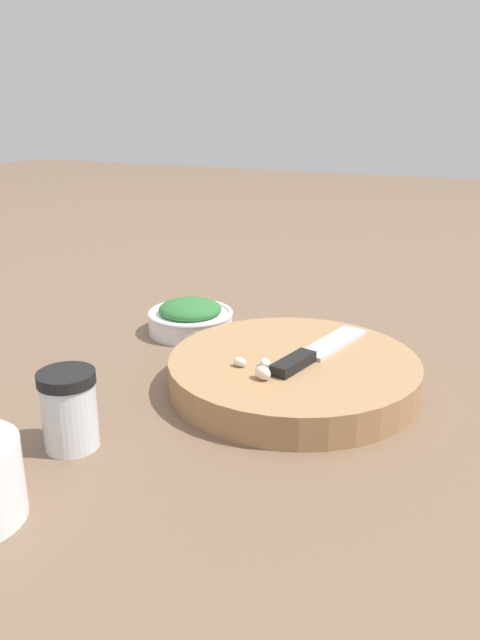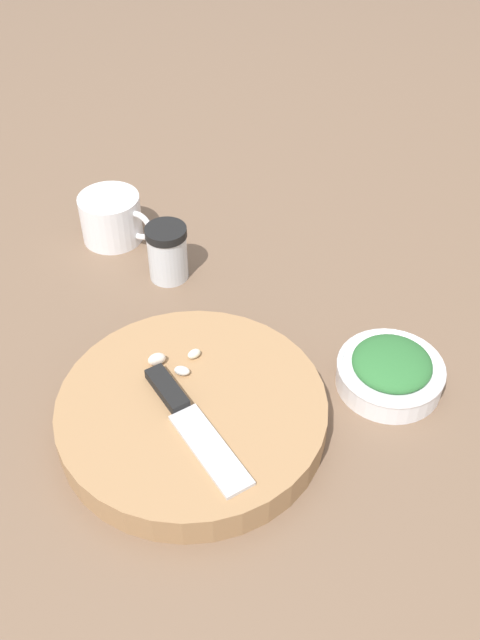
{
  "view_description": "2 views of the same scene",
  "coord_description": "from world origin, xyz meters",
  "px_view_note": "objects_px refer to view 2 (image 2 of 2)",
  "views": [
    {
      "loc": [
        -0.61,
        -0.34,
        0.33
      ],
      "look_at": [
        0.02,
        -0.05,
        0.09
      ],
      "focal_mm": 35.0,
      "sensor_mm": 36.0,
      "label": 1
    },
    {
      "loc": [
        0.46,
        -0.43,
        0.65
      ],
      "look_at": [
        0.03,
        -0.01,
        0.09
      ],
      "focal_mm": 40.0,
      "sensor_mm": 36.0,
      "label": 2
    }
  ],
  "objects_px": {
    "herb_bowl": "(390,371)",
    "chef_knife": "(189,419)",
    "garlic_cloves": "(172,361)",
    "spice_jar": "(167,252)",
    "cutting_board": "(192,414)",
    "coffee_mug": "(112,218)"
  },
  "relations": [
    {
      "from": "chef_knife",
      "to": "spice_jar",
      "type": "relative_size",
      "value": 2.33
    },
    {
      "from": "cutting_board",
      "to": "garlic_cloves",
      "type": "distance_m",
      "value": 0.07
    },
    {
      "from": "chef_knife",
      "to": "spice_jar",
      "type": "bearing_deg",
      "value": -113.71
    },
    {
      "from": "spice_jar",
      "to": "coffee_mug",
      "type": "height_order",
      "value": "spice_jar"
    },
    {
      "from": "garlic_cloves",
      "to": "coffee_mug",
      "type": "xyz_separation_m",
      "value": [
        -0.3,
        0.13,
        -0.01
      ]
    },
    {
      "from": "chef_knife",
      "to": "spice_jar",
      "type": "height_order",
      "value": "spice_jar"
    },
    {
      "from": "cutting_board",
      "to": "spice_jar",
      "type": "height_order",
      "value": "spice_jar"
    },
    {
      "from": "garlic_cloves",
      "to": "herb_bowl",
      "type": "relative_size",
      "value": 0.46
    },
    {
      "from": "garlic_cloves",
      "to": "cutting_board",
      "type": "bearing_deg",
      "value": -20.07
    },
    {
      "from": "garlic_cloves",
      "to": "coffee_mug",
      "type": "relative_size",
      "value": 0.52
    },
    {
      "from": "herb_bowl",
      "to": "garlic_cloves",
      "type": "bearing_deg",
      "value": -133.17
    },
    {
      "from": "cutting_board",
      "to": "herb_bowl",
      "type": "distance_m",
      "value": 0.24
    },
    {
      "from": "spice_jar",
      "to": "coffee_mug",
      "type": "bearing_deg",
      "value": -179.74
    },
    {
      "from": "herb_bowl",
      "to": "spice_jar",
      "type": "distance_m",
      "value": 0.35
    },
    {
      "from": "chef_knife",
      "to": "garlic_cloves",
      "type": "relative_size",
      "value": 3.19
    },
    {
      "from": "chef_knife",
      "to": "spice_jar",
      "type": "xyz_separation_m",
      "value": [
        -0.25,
        0.18,
        -0.0
      ]
    },
    {
      "from": "chef_knife",
      "to": "garlic_cloves",
      "type": "height_order",
      "value": "garlic_cloves"
    },
    {
      "from": "cutting_board",
      "to": "herb_bowl",
      "type": "relative_size",
      "value": 2.35
    },
    {
      "from": "cutting_board",
      "to": "chef_knife",
      "type": "xyz_separation_m",
      "value": [
        0.02,
        -0.02,
        0.02
      ]
    },
    {
      "from": "cutting_board",
      "to": "coffee_mug",
      "type": "distance_m",
      "value": 0.39
    },
    {
      "from": "garlic_cloves",
      "to": "spice_jar",
      "type": "distance_m",
      "value": 0.21
    },
    {
      "from": "herb_bowl",
      "to": "chef_knife",
      "type": "bearing_deg",
      "value": -113.46
    }
  ]
}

